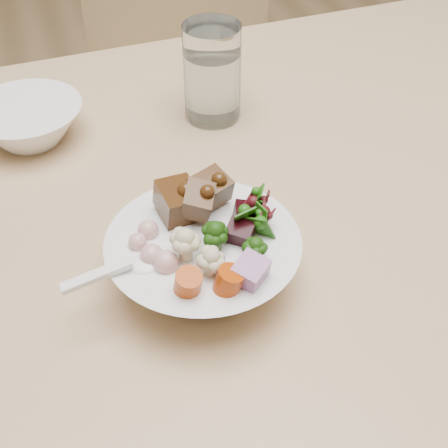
% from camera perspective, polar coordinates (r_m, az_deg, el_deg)
% --- Properties ---
extents(dining_table, '(1.51, 0.89, 0.69)m').
position_cam_1_polar(dining_table, '(0.85, 10.26, 1.39)').
color(dining_table, tan).
rests_on(dining_table, ground).
extents(chair_far, '(0.51, 0.51, 0.90)m').
position_cam_1_polar(chair_far, '(1.41, -4.46, 14.24)').
color(chair_far, tan).
rests_on(chair_far, ground).
extents(food_bowl, '(0.19, 0.19, 0.10)m').
position_cam_1_polar(food_bowl, '(0.62, -1.79, -3.01)').
color(food_bowl, white).
rests_on(food_bowl, dining_table).
extents(soup_spoon, '(0.10, 0.03, 0.02)m').
position_cam_1_polar(soup_spoon, '(0.59, -8.36, -4.01)').
color(soup_spoon, white).
rests_on(soup_spoon, food_bowl).
extents(water_glass, '(0.08, 0.08, 0.13)m').
position_cam_1_polar(water_glass, '(0.85, -1.08, 13.33)').
color(water_glass, white).
rests_on(water_glass, dining_table).
extents(side_bowl, '(0.15, 0.15, 0.05)m').
position_cam_1_polar(side_bowl, '(0.86, -17.46, 8.79)').
color(side_bowl, white).
rests_on(side_bowl, dining_table).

